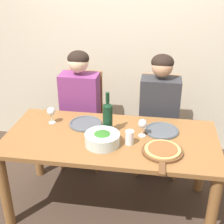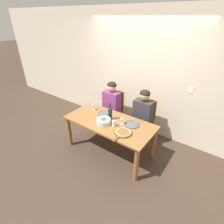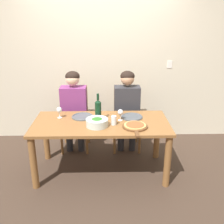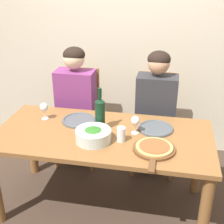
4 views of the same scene
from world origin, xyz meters
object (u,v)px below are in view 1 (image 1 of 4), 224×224
wine_bottle (108,117)px  water_tumbler (130,138)px  person_woman (80,99)px  dinner_plate_left (86,123)px  chair_right (158,120)px  pizza_on_board (163,151)px  wine_glass_right (142,125)px  broccoli_bowl (102,139)px  wine_glass_left (51,112)px  chair_left (83,115)px  person_man (160,105)px  dinner_plate_right (162,130)px

wine_bottle → water_tumbler: wine_bottle is taller
person_woman → dinner_plate_left: size_ratio=4.34×
chair_right → pizza_on_board: bearing=-87.6°
dinner_plate_left → wine_glass_right: bearing=-13.7°
broccoli_bowl → wine_glass_left: size_ratio=1.80×
chair_left → broccoli_bowl: 0.97m
person_man → dinner_plate_left: (-0.63, -0.45, -0.02)m
dinner_plate_right → dinner_plate_left: bearing=178.0°
person_man → broccoli_bowl: size_ratio=4.57×
person_woman → person_man: bearing=0.0°
person_woman → broccoli_bowl: bearing=-63.6°
dinner_plate_right → pizza_on_board: (0.01, -0.33, 0.01)m
dinner_plate_right → person_man: bearing=93.5°
person_man → wine_glass_right: size_ratio=8.24×
wine_glass_left → pizza_on_board: bearing=-18.9°
dinner_plate_left → pizza_on_board: 0.75m
person_woman → broccoli_bowl: (0.37, -0.75, 0.02)m
pizza_on_board → water_tumbler: water_tumbler is taller
wine_bottle → chair_left: bearing=119.6°
wine_glass_right → person_man: bearing=77.2°
broccoli_bowl → pizza_on_board: 0.47m
person_man → dinner_plate_left: size_ratio=4.34×
wine_glass_right → water_tumbler: (-0.09, -0.14, -0.05)m
dinner_plate_right → pizza_on_board: bearing=-88.2°
chair_right → wine_glass_right: 0.76m
chair_left → wine_bottle: (0.38, -0.67, 0.34)m
broccoli_bowl → wine_glass_right: bearing=31.0°
chair_left → broccoli_bowl: size_ratio=3.60×
wine_bottle → pizza_on_board: wine_bottle is taller
wine_glass_left → water_tumbler: wine_glass_left is taller
broccoli_bowl → water_tumbler: size_ratio=2.37×
pizza_on_board → person_man: bearing=92.8°
person_woman → wine_glass_right: bearing=-40.5°
broccoli_bowl → wine_glass_left: bearing=150.7°
person_woman → pizza_on_board: 1.15m
wine_bottle → dinner_plate_right: bearing=11.0°
dinner_plate_left → dinner_plate_right: (0.66, -0.02, 0.00)m
dinner_plate_left → wine_bottle: bearing=-27.0°
dinner_plate_right → water_tumbler: water_tumbler is taller
dinner_plate_right → wine_glass_right: 0.21m
broccoli_bowl → dinner_plate_left: size_ratio=0.95×
dinner_plate_right → wine_glass_left: 0.96m
dinner_plate_right → pizza_on_board: pizza_on_board is taller
wine_bottle → pizza_on_board: bearing=-27.8°
broccoli_bowl → dinner_plate_left: broccoli_bowl is taller
dinner_plate_right → wine_glass_left: (-0.96, 0.01, 0.10)m
pizza_on_board → person_woman: bearing=136.4°
wine_glass_right → water_tumbler: bearing=-122.4°
chair_right → wine_glass_left: size_ratio=6.50×
person_man → broccoli_bowl: (-0.43, -0.75, 0.02)m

